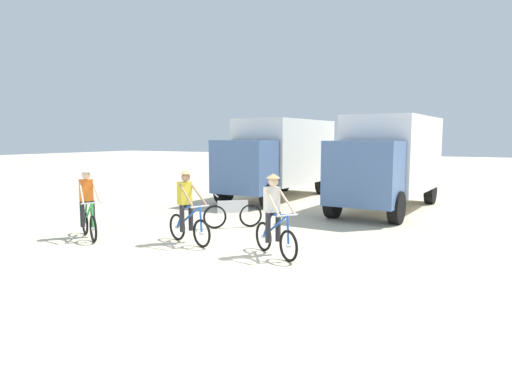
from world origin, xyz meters
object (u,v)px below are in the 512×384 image
(cyclist_cowboy_hat, at_px, (187,209))
(bicycle_spare, at_px, (233,214))
(cyclist_near_camera, at_px, (274,218))
(box_truck_white_box, at_px, (280,154))
(cyclist_orange_shirt, at_px, (88,206))
(box_truck_avon_van, at_px, (390,158))

(cyclist_cowboy_hat, xyz_separation_m, bicycle_spare, (-0.05, 2.19, -0.45))
(cyclist_cowboy_hat, height_order, cyclist_near_camera, same)
(box_truck_white_box, height_order, cyclist_near_camera, box_truck_white_box)
(cyclist_orange_shirt, bearing_deg, cyclist_cowboy_hat, 15.98)
(cyclist_cowboy_hat, relative_size, bicycle_spare, 1.38)
(box_truck_avon_van, xyz_separation_m, cyclist_orange_shirt, (-5.72, -8.60, -1.03))
(cyclist_orange_shirt, height_order, cyclist_cowboy_hat, same)
(cyclist_orange_shirt, relative_size, cyclist_cowboy_hat, 1.00)
(box_truck_white_box, relative_size, bicycle_spare, 5.19)
(cyclist_orange_shirt, xyz_separation_m, bicycle_spare, (2.58, 2.94, -0.45))
(box_truck_avon_van, xyz_separation_m, cyclist_near_camera, (-0.70, -7.86, -1.03))
(box_truck_white_box, distance_m, cyclist_cowboy_hat, 9.00)
(box_truck_avon_van, relative_size, bicycle_spare, 5.20)
(box_truck_avon_van, relative_size, cyclist_cowboy_hat, 3.77)
(box_truck_white_box, relative_size, cyclist_orange_shirt, 3.76)
(cyclist_cowboy_hat, bearing_deg, bicycle_spare, 91.33)
(box_truck_white_box, bearing_deg, cyclist_orange_shirt, -95.34)
(cyclist_orange_shirt, bearing_deg, cyclist_near_camera, 8.35)
(box_truck_white_box, relative_size, cyclist_cowboy_hat, 3.76)
(box_truck_avon_van, distance_m, bicycle_spare, 6.63)
(box_truck_white_box, height_order, bicycle_spare, box_truck_white_box)
(box_truck_white_box, relative_size, cyclist_near_camera, 3.76)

